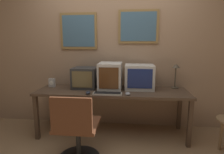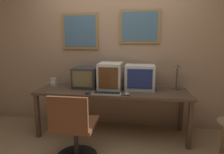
{
  "view_description": "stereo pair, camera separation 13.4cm",
  "coord_description": "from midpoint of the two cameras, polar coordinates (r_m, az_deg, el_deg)",
  "views": [
    {
      "loc": [
        0.27,
        -1.97,
        1.41
      ],
      "look_at": [
        0.0,
        0.74,
        0.9
      ],
      "focal_mm": 30.0,
      "sensor_mm": 36.0,
      "label": 1
    },
    {
      "loc": [
        0.4,
        -1.96,
        1.41
      ],
      "look_at": [
        0.0,
        0.74,
        0.9
      ],
      "focal_mm": 30.0,
      "sensor_mm": 36.0,
      "label": 2
    }
  ],
  "objects": [
    {
      "name": "desk_clock",
      "position": [
        3.18,
        -16.24,
        -1.5
      ],
      "size": [
        0.1,
        0.06,
        0.14
      ],
      "color": "#B7B2AD",
      "rests_on": "desk"
    },
    {
      "name": "keyboard_main",
      "position": [
        2.59,
        -0.14,
        -5.05
      ],
      "size": [
        0.4,
        0.14,
        0.03
      ],
      "color": "#A8A399",
      "rests_on": "desk"
    },
    {
      "name": "desk_lamp",
      "position": [
        3.03,
        20.43,
        1.5
      ],
      "size": [
        0.12,
        0.12,
        0.38
      ],
      "color": "#4C4233",
      "rests_on": "desk"
    },
    {
      "name": "office_chair",
      "position": [
        2.32,
        -9.81,
        -16.27
      ],
      "size": [
        0.51,
        0.51,
        0.85
      ],
      "color": "black",
      "rests_on": "ground_plane"
    },
    {
      "name": "mouse_near_keyboard",
      "position": [
        2.57,
        6.04,
        -5.13
      ],
      "size": [
        0.07,
        0.12,
        0.04
      ],
      "color": "gray",
      "rests_on": "desk"
    },
    {
      "name": "wall_back",
      "position": [
        3.13,
        2.31,
        8.65
      ],
      "size": [
        8.0,
        0.08,
        2.6
      ],
      "color": "tan",
      "rests_on": "ground_plane"
    },
    {
      "name": "mouse_far_corner",
      "position": [
        2.65,
        -6.06,
        -4.65
      ],
      "size": [
        0.06,
        0.11,
        0.04
      ],
      "color": "#282D3D",
      "rests_on": "desk"
    },
    {
      "name": "desk",
      "position": [
        2.84,
        1.36,
        -5.35
      ],
      "size": [
        2.25,
        0.64,
        0.7
      ],
      "color": "#4C3828",
      "rests_on": "ground_plane"
    },
    {
      "name": "monitor_right",
      "position": [
        2.89,
        9.78,
        -0.06
      ],
      "size": [
        0.44,
        0.37,
        0.37
      ],
      "color": "beige",
      "rests_on": "desk"
    },
    {
      "name": "monitor_center",
      "position": [
        2.85,
        0.91,
        0.27
      ],
      "size": [
        0.34,
        0.44,
        0.4
      ],
      "color": "beige",
      "rests_on": "desk"
    },
    {
      "name": "monitor_left",
      "position": [
        2.98,
        -6.76,
        -0.15
      ],
      "size": [
        0.37,
        0.36,
        0.32
      ],
      "color": "#333333",
      "rests_on": "desk"
    }
  ]
}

